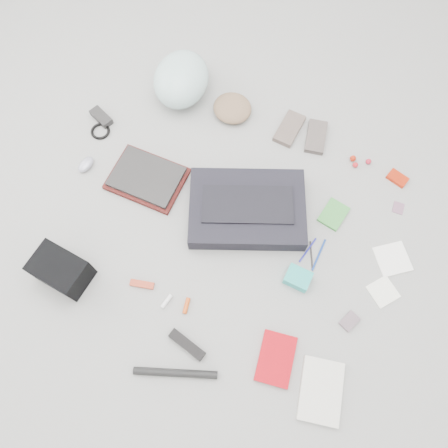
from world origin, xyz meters
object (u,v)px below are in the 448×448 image
at_px(laptop, 146,177).
at_px(accordion_wallet, 298,278).
at_px(bike_helmet, 181,79).
at_px(messenger_bag, 247,209).
at_px(book_red, 276,359).
at_px(camera_bag, 61,270).

xyz_separation_m(laptop, accordion_wallet, (0.79, -0.15, -0.01)).
distance_m(laptop, accordion_wallet, 0.81).
xyz_separation_m(bike_helmet, accordion_wallet, (0.86, -0.66, -0.07)).
xyz_separation_m(messenger_bag, accordion_wallet, (0.31, -0.19, -0.02)).
xyz_separation_m(messenger_bag, book_red, (0.35, -0.53, -0.03)).
relative_size(laptop, book_red, 1.52).
relative_size(book_red, accordion_wallet, 1.93).
xyz_separation_m(book_red, accordion_wallet, (-0.04, 0.33, 0.02)).
bearing_deg(bike_helmet, accordion_wallet, -47.75).
bearing_deg(accordion_wallet, camera_bag, -154.83).
height_order(messenger_bag, camera_bag, camera_bag).
height_order(camera_bag, book_red, camera_bag).
height_order(messenger_bag, laptop, messenger_bag).
bearing_deg(accordion_wallet, laptop, 170.80).
distance_m(bike_helmet, book_red, 1.35).
relative_size(messenger_bag, accordion_wallet, 4.88).
bearing_deg(messenger_bag, bike_helmet, 116.06).
distance_m(messenger_bag, camera_bag, 0.81).
relative_size(messenger_bag, book_red, 2.53).
relative_size(laptop, bike_helmet, 0.92).
distance_m(messenger_bag, laptop, 0.48).
bearing_deg(book_red, messenger_bag, 114.18).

